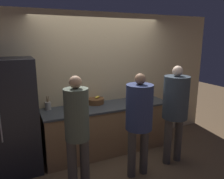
# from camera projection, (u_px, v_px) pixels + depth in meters

# --- Properties ---
(ground_plane) EXTENTS (14.00, 14.00, 0.00)m
(ground_plane) POSITION_uv_depth(u_px,v_px,m) (116.00, 159.00, 3.93)
(ground_plane) COLOR brown
(wall_back) EXTENTS (5.20, 0.06, 2.60)m
(wall_back) POSITION_uv_depth(u_px,v_px,m) (100.00, 81.00, 4.27)
(wall_back) COLOR #D6BC8C
(wall_back) RESTS_ON ground_plane
(counter) EXTENTS (2.39, 0.70, 0.91)m
(counter) POSITION_uv_depth(u_px,v_px,m) (107.00, 128.00, 4.17)
(counter) COLOR #9E754C
(counter) RESTS_ON ground_plane
(refrigerator) EXTENTS (0.66, 0.68, 1.84)m
(refrigerator) POSITION_uv_depth(u_px,v_px,m) (16.00, 117.00, 3.41)
(refrigerator) COLOR #232328
(refrigerator) RESTS_ON ground_plane
(person_left) EXTENTS (0.33, 0.33, 1.66)m
(person_left) POSITION_uv_depth(u_px,v_px,m) (77.00, 127.00, 2.90)
(person_left) COLOR #4C4742
(person_left) RESTS_ON ground_plane
(person_center) EXTENTS (0.40, 0.40, 1.63)m
(person_center) POSITION_uv_depth(u_px,v_px,m) (139.00, 115.00, 3.27)
(person_center) COLOR #4C4742
(person_center) RESTS_ON ground_plane
(person_right) EXTENTS (0.42, 0.42, 1.69)m
(person_right) POSITION_uv_depth(u_px,v_px,m) (175.00, 104.00, 3.63)
(person_right) COLOR #4C4742
(person_right) RESTS_ON ground_plane
(fruit_bowl) EXTENTS (0.33, 0.33, 0.14)m
(fruit_bowl) POSITION_uv_depth(u_px,v_px,m) (95.00, 101.00, 4.16)
(fruit_bowl) COLOR brown
(fruit_bowl) RESTS_ON counter
(utensil_crock) EXTENTS (0.11, 0.11, 0.25)m
(utensil_crock) POSITION_uv_depth(u_px,v_px,m) (48.00, 106.00, 3.80)
(utensil_crock) COLOR #ADA393
(utensil_crock) RESTS_ON counter
(bottle_red) EXTENTS (0.06, 0.06, 0.14)m
(bottle_red) POSITION_uv_depth(u_px,v_px,m) (129.00, 97.00, 4.42)
(bottle_red) COLOR red
(bottle_red) RESTS_ON counter
(bottle_dark) EXTENTS (0.07, 0.07, 0.19)m
(bottle_dark) POSITION_uv_depth(u_px,v_px,m) (145.00, 93.00, 4.66)
(bottle_dark) COLOR #333338
(bottle_dark) RESTS_ON counter
(cup_yellow) EXTENTS (0.08, 0.08, 0.08)m
(cup_yellow) POSITION_uv_depth(u_px,v_px,m) (147.00, 98.00, 4.38)
(cup_yellow) COLOR gold
(cup_yellow) RESTS_ON counter
(potted_plant) EXTENTS (0.18, 0.18, 0.26)m
(potted_plant) POSITION_uv_depth(u_px,v_px,m) (75.00, 99.00, 3.96)
(potted_plant) COLOR beige
(potted_plant) RESTS_ON counter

